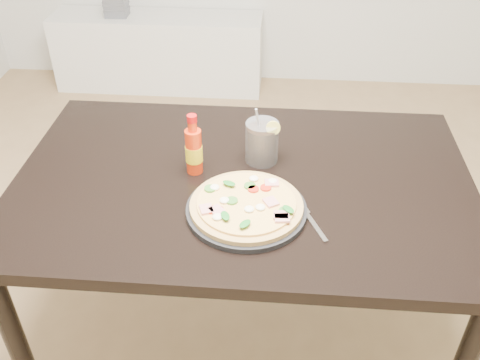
# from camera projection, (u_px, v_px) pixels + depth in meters

# --- Properties ---
(floor) EXTENTS (4.50, 4.50, 0.00)m
(floor) POSITION_uv_depth(u_px,v_px,m) (259.00, 328.00, 2.10)
(floor) COLOR #9E7A51
(floor) RESTS_ON ground
(dining_table) EXTENTS (1.40, 0.90, 0.75)m
(dining_table) POSITION_uv_depth(u_px,v_px,m) (243.00, 199.00, 1.68)
(dining_table) COLOR black
(dining_table) RESTS_ON ground
(plate) EXTENTS (0.34, 0.34, 0.02)m
(plate) POSITION_uv_depth(u_px,v_px,m) (246.00, 210.00, 1.50)
(plate) COLOR black
(plate) RESTS_ON dining_table
(pizza) EXTENTS (0.32, 0.32, 0.03)m
(pizza) POSITION_uv_depth(u_px,v_px,m) (246.00, 204.00, 1.49)
(pizza) COLOR tan
(pizza) RESTS_ON plate
(hot_sauce_bottle) EXTENTS (0.07, 0.07, 0.20)m
(hot_sauce_bottle) POSITION_uv_depth(u_px,v_px,m) (194.00, 150.00, 1.62)
(hot_sauce_bottle) COLOR red
(hot_sauce_bottle) RESTS_ON dining_table
(cola_cup) EXTENTS (0.11, 0.10, 0.19)m
(cola_cup) POSITION_uv_depth(u_px,v_px,m) (262.00, 143.00, 1.67)
(cola_cup) COLOR black
(cola_cup) RESTS_ON dining_table
(fork) EXTENTS (0.09, 0.18, 0.00)m
(fork) POSITION_uv_depth(u_px,v_px,m) (310.00, 218.00, 1.48)
(fork) COLOR silver
(fork) RESTS_ON dining_table
(media_console) EXTENTS (1.40, 0.34, 0.50)m
(media_console) POSITION_uv_depth(u_px,v_px,m) (159.00, 52.00, 3.66)
(media_console) COLOR white
(media_console) RESTS_ON ground
(cd_stack) EXTENTS (0.14, 0.12, 0.13)m
(cd_stack) POSITION_uv_depth(u_px,v_px,m) (116.00, 6.00, 3.48)
(cd_stack) COLOR slate
(cd_stack) RESTS_ON media_console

